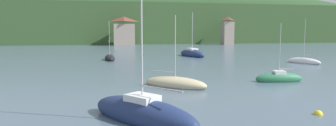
{
  "coord_description": "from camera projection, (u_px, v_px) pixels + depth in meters",
  "views": [
    {
      "loc": [
        -5.68,
        21.03,
        4.99
      ],
      "look_at": [
        0.0,
        49.02,
        1.91
      ],
      "focal_mm": 32.14,
      "sensor_mm": 36.0,
      "label": 1
    }
  ],
  "objects": [
    {
      "name": "shore_building_west",
      "position": [
        124.0,
        31.0,
        101.17
      ],
      "size": [
        7.27,
        5.19,
        9.68
      ],
      "color": "gray",
      "rests_on": "ground_plane"
    },
    {
      "name": "sailboat_far_5",
      "position": [
        110.0,
        58.0,
        51.31
      ],
      "size": [
        2.0,
        5.73,
        6.91
      ],
      "rotation": [
        0.0,
        0.0,
        1.64
      ],
      "color": "black",
      "rests_on": "ground_plane"
    },
    {
      "name": "sailboat_mid_0",
      "position": [
        175.0,
        84.0,
        26.73
      ],
      "size": [
        5.86,
        5.28,
        6.67
      ],
      "rotation": [
        0.0,
        0.0,
        5.6
      ],
      "color": "#CCBC8E",
      "rests_on": "ground_plane"
    },
    {
      "name": "sailboat_far_6",
      "position": [
        304.0,
        62.0,
        45.79
      ],
      "size": [
        3.56,
        5.34,
        7.08
      ],
      "rotation": [
        0.0,
        0.0,
        2.02
      ],
      "color": "white",
      "rests_on": "ground_plane"
    },
    {
      "name": "sailboat_near_4",
      "position": [
        142.0,
        113.0,
        16.55
      ],
      "size": [
        6.35,
        7.24,
        10.67
      ],
      "rotation": [
        0.0,
        0.0,
        2.24
      ],
      "color": "navy",
      "rests_on": "ground_plane"
    },
    {
      "name": "sailboat_far_10",
      "position": [
        192.0,
        54.0,
        58.7
      ],
      "size": [
        4.44,
        8.56,
        9.05
      ],
      "rotation": [
        0.0,
        0.0,
        4.94
      ],
      "color": "navy",
      "rests_on": "ground_plane"
    },
    {
      "name": "mooring_buoy_mid",
      "position": [
        318.0,
        115.0,
        17.94
      ],
      "size": [
        0.53,
        0.53,
        0.53
      ],
      "primitive_type": "sphere",
      "color": "yellow",
      "rests_on": "ground_plane"
    },
    {
      "name": "shore_building_westcentral",
      "position": [
        227.0,
        31.0,
        107.96
      ],
      "size": [
        3.89,
        4.16,
        9.92
      ],
      "color": "gray",
      "rests_on": "ground_plane"
    },
    {
      "name": "wooded_hillside",
      "position": [
        154.0,
        28.0,
        135.6
      ],
      "size": [
        352.0,
        46.37,
        38.58
      ],
      "color": "#38562D",
      "rests_on": "ground_plane"
    },
    {
      "name": "sailboat_mid_7",
      "position": [
        279.0,
        78.0,
        29.5
      ],
      "size": [
        4.82,
        1.89,
        6.09
      ],
      "rotation": [
        0.0,
        0.0,
        3.03
      ],
      "color": "#2D754C",
      "rests_on": "ground_plane"
    }
  ]
}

